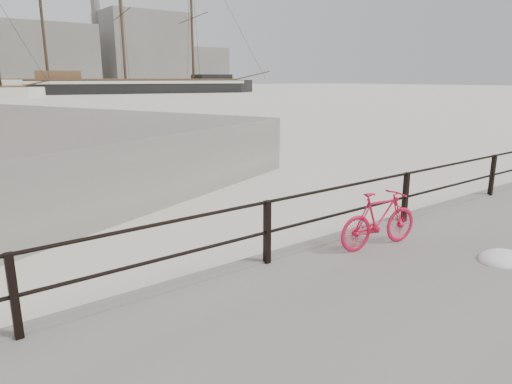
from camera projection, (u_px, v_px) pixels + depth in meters
ground at (482, 207)px, 11.40m from camera, size 400.00×400.00×0.00m
guardrail at (492, 175)px, 11.08m from camera, size 28.00×0.10×1.00m
bicycle at (379, 219)px, 7.66m from camera, size 1.63×0.48×0.97m
barque_black at (127, 93)px, 96.22m from camera, size 68.22×34.96×36.50m
industrial_west at (34, 57)px, 129.17m from camera, size 32.00×18.00×18.00m
industrial_mid at (143, 51)px, 152.81m from camera, size 26.00×20.00×24.00m
industrial_east at (196, 67)px, 171.37m from camera, size 20.00×16.00×14.00m
smokestack at (96, 18)px, 146.63m from camera, size 2.80×2.80×44.00m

